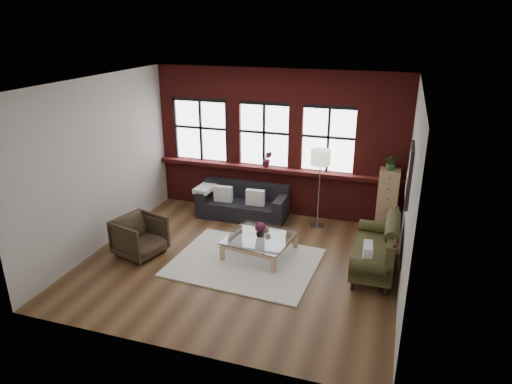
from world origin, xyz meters
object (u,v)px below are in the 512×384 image
(armchair, at_px, (140,237))
(drawer_chest, at_px, (387,200))
(vintage_settee, at_px, (374,246))
(coffee_table, at_px, (260,246))
(dark_sofa, at_px, (243,202))
(vase, at_px, (260,233))
(floor_lamp, at_px, (319,186))

(armchair, xyz_separation_m, drawer_chest, (4.28, 2.50, 0.29))
(vintage_settee, relative_size, drawer_chest, 1.32)
(vintage_settee, bearing_deg, coffee_table, -177.60)
(dark_sofa, bearing_deg, vintage_settee, -26.56)
(armchair, bearing_deg, vase, -56.76)
(vintage_settee, bearing_deg, dark_sofa, 153.44)
(dark_sofa, distance_m, vintage_settee, 3.27)
(coffee_table, xyz_separation_m, drawer_chest, (2.16, 1.85, 0.48))
(armchair, xyz_separation_m, floor_lamp, (2.91, 2.23, 0.55))
(coffee_table, xyz_separation_m, floor_lamp, (0.79, 1.57, 0.73))
(vintage_settee, height_order, armchair, vintage_settee)
(vintage_settee, xyz_separation_m, drawer_chest, (0.11, 1.76, 0.19))
(dark_sofa, relative_size, armchair, 2.41)
(coffee_table, height_order, floor_lamp, floor_lamp)
(vintage_settee, xyz_separation_m, vase, (-2.05, -0.09, -0.01))
(vase, height_order, floor_lamp, floor_lamp)
(vase, bearing_deg, drawer_chest, 40.54)
(armchair, bearing_deg, drawer_chest, -43.66)
(drawer_chest, height_order, floor_lamp, floor_lamp)
(armchair, distance_m, vase, 2.23)
(dark_sofa, xyz_separation_m, vintage_settee, (2.92, -1.46, 0.11))
(vase, relative_size, drawer_chest, 0.12)
(armchair, xyz_separation_m, vase, (2.12, 0.66, 0.08))
(armchair, bearing_deg, vintage_settee, -63.86)
(coffee_table, bearing_deg, floor_lamp, 63.39)
(dark_sofa, bearing_deg, vase, -60.40)
(vintage_settee, height_order, coffee_table, vintage_settee)
(drawer_chest, bearing_deg, armchair, -149.68)
(armchair, height_order, floor_lamp, floor_lamp)
(vintage_settee, distance_m, drawer_chest, 1.77)
(dark_sofa, xyz_separation_m, armchair, (-1.24, -2.21, 0.02))
(coffee_table, bearing_deg, vase, -90.00)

